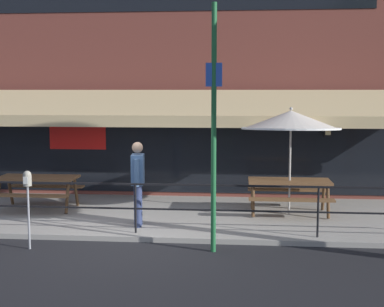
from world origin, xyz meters
The scene contains 10 objects.
ground_plane centered at (0.00, 0.00, 0.00)m, with size 120.00×120.00×0.00m, color black.
patio_deck centered at (0.00, 2.00, 0.05)m, with size 15.00×4.00×0.10m, color #9E998E.
restaurant_building centered at (0.00, 4.23, 3.90)m, with size 15.00×1.60×7.86m.
patio_railing centered at (0.00, 0.30, 0.80)m, with size 13.84×0.04×0.97m.
picnic_table_left centered at (-2.64, 2.11, 0.71)m, with size 1.80×1.42×0.76m.
picnic_table_centre centered at (3.08, 2.17, 0.71)m, with size 1.80×1.42×0.76m.
patio_umbrella_centre centered at (3.08, 2.13, 2.18)m, with size 2.14×2.14×2.38m.
pedestrian_walking centered at (-0.05, 0.82, 1.06)m, with size 0.28×0.62×1.71m.
parking_meter_near centered at (-1.76, -0.60, 1.15)m, with size 0.15×0.16×1.42m.
street_sign_pole centered at (1.53, -0.45, 2.21)m, with size 0.28×0.09×4.30m.
Camera 1 is at (1.99, -9.62, 2.83)m, focal length 50.00 mm.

